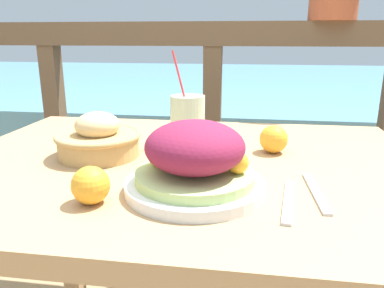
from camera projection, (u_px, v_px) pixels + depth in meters
The scene contains 10 objects.
patio_table at pixel (184, 200), 0.88m from camera, with size 1.09×0.81×0.73m.
railing_fence at pixel (212, 107), 1.51m from camera, with size 2.80×0.08×1.06m.
sea_backdrop at pixel (234, 105), 4.01m from camera, with size 12.00×4.00×0.58m.
salad_plate at pixel (195, 162), 0.67m from camera, with size 0.26×0.26×0.13m.
drink_glass at pixel (188, 121), 0.95m from camera, with size 0.09×0.09×0.24m.
bread_basket at pixel (98, 139), 0.87m from camera, with size 0.20×0.20×0.11m.
fork at pixel (288, 200), 0.64m from camera, with size 0.04×0.18×0.00m.
knife at pixel (316, 192), 0.67m from camera, with size 0.02×0.18×0.00m.
orange_near_basket at pixel (91, 185), 0.63m from camera, with size 0.07×0.07×0.07m.
orange_near_glass at pixel (274, 139), 0.90m from camera, with size 0.07×0.07×0.07m.
Camera 1 is at (0.14, -0.80, 1.01)m, focal length 35.00 mm.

